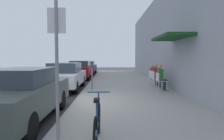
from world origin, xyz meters
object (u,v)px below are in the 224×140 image
object	(u,v)px
seated_patron_1	(157,75)
cafe_chair_2	(153,77)
parked_car_1	(65,76)
parked_car_2	(80,69)
parking_meter	(92,74)
seated_patron_0	(161,76)
street_sign	(57,62)
cafe_chair_0	(160,80)
seated_patron_2	(154,74)
cafe_chair_1	(155,78)
parked_car_3	(87,67)
parked_car_0	(19,94)
bicycle_0	(97,124)

from	to	relation	value
seated_patron_1	cafe_chair_2	bearing A→B (deg)	94.78
parked_car_1	parked_car_2	size ratio (longest dim) A/B	1.00
parking_meter	seated_patron_0	size ratio (longest dim) A/B	1.02
street_sign	cafe_chair_2	size ratio (longest dim) A/B	2.99
street_sign	cafe_chair_0	world-z (taller)	street_sign
seated_patron_2	seated_patron_1	bearing A→B (deg)	-90.04
seated_patron_0	seated_patron_1	bearing A→B (deg)	90.00
seated_patron_0	cafe_chair_1	world-z (taller)	seated_patron_0
parked_car_3	seated_patron_0	bearing A→B (deg)	-68.08
seated_patron_1	parked_car_0	bearing A→B (deg)	-131.92
cafe_chair_2	parked_car_3	bearing A→B (deg)	114.73
parked_car_2	parking_meter	distance (m)	6.89
parked_car_3	cafe_chair_2	xyz separation A→B (m)	(4.90, -10.64, -0.09)
seated_patron_0	seated_patron_1	size ratio (longest dim) A/B	1.00
bicycle_0	cafe_chair_1	size ratio (longest dim) A/B	1.97
cafe_chair_1	cafe_chair_2	world-z (taller)	same
parked_car_0	parked_car_3	world-z (taller)	parked_car_0
parked_car_0	seated_patron_0	bearing A→B (deg)	42.46
parked_car_0	seated_patron_2	bearing A→B (deg)	51.49
parked_car_2	parking_meter	xyz separation A→B (m)	(1.55, -6.71, 0.12)
bicycle_0	seated_patron_1	xyz separation A→B (m)	(2.76, 7.23, 0.34)
cafe_chair_1	parked_car_1	bearing A→B (deg)	178.11
cafe_chair_1	seated_patron_1	bearing A→B (deg)	4.20
parking_meter	cafe_chair_0	distance (m)	3.37
seated_patron_0	seated_patron_2	xyz separation A→B (m)	(0.00, 1.69, 0.00)
street_sign	parked_car_3	bearing A→B (deg)	94.59
parked_car_3	street_sign	distance (m)	18.77
parked_car_3	seated_patron_0	distance (m)	13.28
parked_car_1	cafe_chair_2	size ratio (longest dim) A/B	5.06
parking_meter	seated_patron_1	distance (m)	3.47
parked_car_0	parking_meter	xyz separation A→B (m)	(1.55, 4.87, 0.14)
parked_car_0	parked_car_1	distance (m)	5.68
cafe_chair_2	parked_car_1	bearing A→B (deg)	-173.72
parked_car_3	bicycle_0	world-z (taller)	parked_car_3
parking_meter	seated_patron_1	bearing A→B (deg)	10.86
cafe_chair_0	seated_patron_2	xyz separation A→B (m)	(0.06, 1.70, 0.19)
parked_car_3	bicycle_0	xyz separation A→B (m)	(2.20, -18.56, -0.23)
parking_meter	bicycle_0	xyz separation A→B (m)	(0.65, -6.57, -0.41)
seated_patron_2	cafe_chair_1	bearing A→B (deg)	-94.84
seated_patron_0	bicycle_0	bearing A→B (deg)	-113.82
parking_meter	parked_car_1	bearing A→B (deg)	152.38
bicycle_0	cafe_chair_1	distance (m)	7.71
parking_meter	cafe_chair_1	size ratio (longest dim) A/B	1.52
parked_car_0	seated_patron_2	xyz separation A→B (m)	(4.96, 6.23, 0.07)
parking_meter	cafe_chair_0	bearing A→B (deg)	-5.72
cafe_chair_1	seated_patron_1	xyz separation A→B (m)	(0.06, 0.00, 0.19)
parked_car_1	cafe_chair_0	xyz separation A→B (m)	(4.90, -1.15, -0.12)
parked_car_0	parked_car_2	bearing A→B (deg)	90.00
parked_car_1	cafe_chair_0	bearing A→B (deg)	-13.18
parked_car_0	seated_patron_0	xyz separation A→B (m)	(4.96, 4.54, 0.07)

